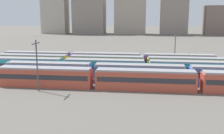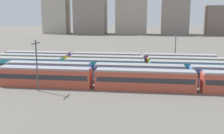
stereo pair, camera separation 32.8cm
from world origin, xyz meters
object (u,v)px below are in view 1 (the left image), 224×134
at_px(train_track_4, 106,60).
at_px(catenary_pole_2, 37,63).
at_px(train_track_2, 147,68).
at_px(train_track_1, 187,75).
at_px(catenary_pole_1, 175,48).

distance_m(train_track_4, catenary_pole_2, 25.70).
xyz_separation_m(train_track_2, train_track_4, (-10.69, 10.40, -0.00)).
xyz_separation_m(train_track_1, catenary_pole_2, (-27.21, -8.39, 3.21)).
distance_m(train_track_1, catenary_pole_1, 18.81).
bearing_deg(catenary_pole_2, train_track_2, 35.15).
xyz_separation_m(train_track_4, catenary_pole_1, (18.10, 2.95, 3.12)).
relative_size(train_track_1, train_track_4, 1.34).
height_order(train_track_2, train_track_4, same).
height_order(train_track_2, catenary_pole_2, catenary_pole_2).
xyz_separation_m(train_track_2, catenary_pole_2, (-19.31, -13.59, 3.21)).
distance_m(train_track_4, catenary_pole_1, 18.60).
bearing_deg(train_track_1, catenary_pole_2, -162.86).
xyz_separation_m(train_track_1, train_track_4, (-18.59, 15.60, -0.00)).
xyz_separation_m(train_track_1, train_track_2, (-7.91, 5.20, 0.00)).
bearing_deg(catenary_pole_2, catenary_pole_1, 45.24).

